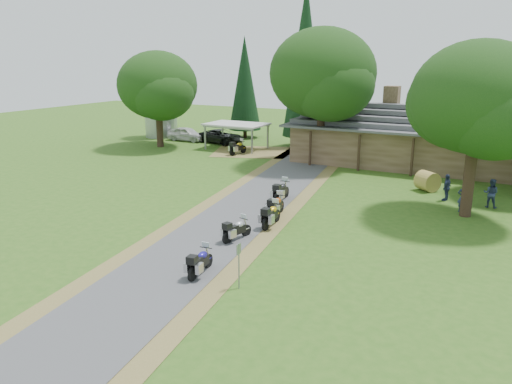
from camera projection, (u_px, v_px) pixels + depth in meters
The scene contains 23 objects.
ground at pixel (194, 249), 22.87m from camera, with size 120.00×120.00×0.00m, color #305A19.
driveway at pixel (229, 223), 26.52m from camera, with size 46.00×46.00×0.00m, color #4A4A4D.
lodge at pixel (424, 135), 40.11m from camera, with size 21.40×9.40×4.90m, color brown, non-canonical shape.
silo at pixel (160, 104), 54.21m from camera, with size 3.49×3.49×7.10m, color gray.
carport at pixel (237, 136), 47.52m from camera, with size 5.62×3.75×2.43m, color silver, non-canonical shape.
car_white_sedan at pixel (187, 132), 52.17m from camera, with size 5.46×2.31×1.82m, color silver.
car_dark_suv at pixel (221, 133), 50.71m from camera, with size 5.42×2.31×2.08m, color black.
motorcycle_row_a at pixel (200, 260), 20.09m from camera, with size 1.74×0.57×1.19m, color #211994, non-canonical shape.
motorcycle_row_b at pixel (237, 228), 23.88m from camera, with size 1.71×0.56×1.17m, color #AFB1B8, non-canonical shape.
motorcycle_row_c at pixel (271, 214), 25.86m from camera, with size 1.92×0.63×1.32m, color gold, non-canonical shape.
motorcycle_row_d at pixel (276, 205), 27.48m from camera, with size 1.91×0.62×1.30m, color #BA4D14, non-canonical shape.
motorcycle_row_e at pixel (281, 190), 30.35m from camera, with size 2.00×0.65×1.37m, color black, non-canonical shape.
motorcycle_carport_a at pixel (238, 147), 45.00m from camera, with size 2.00×0.65×1.37m, color gold, non-canonical shape.
person_a at pixel (463, 195), 28.11m from camera, with size 0.57×0.41×2.00m, color navy.
person_b at pixel (491, 191), 28.98m from camera, with size 0.57×0.41×2.01m, color navy.
person_c at pixel (447, 185), 30.38m from camera, with size 0.55×0.40×1.95m, color navy.
hay_bale at pixel (427, 181), 32.70m from camera, with size 1.30×1.30×1.19m, color olive.
sign_post at pixel (239, 266), 18.77m from camera, with size 0.33×0.05×1.83m, color gray, non-canonical shape.
oak_lodge_left at pixel (322, 91), 39.40m from camera, with size 8.35×8.35×11.78m, color #153610, non-canonical shape.
oak_driveway at pixel (476, 121), 26.30m from camera, with size 7.00×7.00×10.47m, color #153610, non-canonical shape.
oak_silo at pixel (158, 97), 47.78m from camera, with size 7.59×7.59×9.57m, color #153610, non-canonical shape.
cedar_near at pixel (305, 66), 47.16m from camera, with size 4.09×4.09×15.38m, color black.
cedar_far at pixel (245, 88), 53.19m from camera, with size 3.45×3.45×10.71m, color black.
Camera 1 is at (12.39, -17.66, 8.52)m, focal length 35.00 mm.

